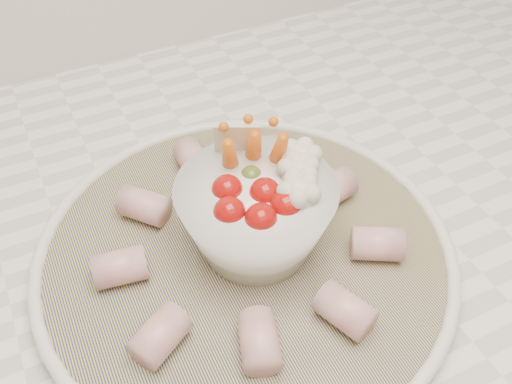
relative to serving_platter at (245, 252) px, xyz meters
name	(u,v)px	position (x,y,z in m)	size (l,w,h in m)	color
serving_platter	(245,252)	(0.00, 0.00, 0.00)	(0.39, 0.39, 0.02)	navy
veggie_bowl	(258,212)	(0.01, 0.00, 0.05)	(0.14, 0.14, 0.11)	white
cured_meat_rolls	(245,238)	(0.00, 0.00, 0.02)	(0.27, 0.27, 0.03)	#B8545F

